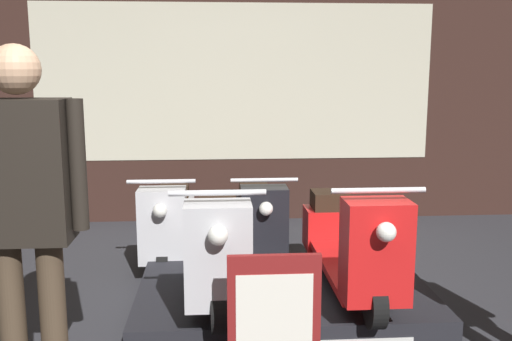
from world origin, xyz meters
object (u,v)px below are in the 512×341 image
(scooter_backrow_0, at_px, (169,222))
(price_sign_board, at_px, (274,327))
(scooter_display_left, at_px, (218,245))
(scooter_display_right, at_px, (350,243))
(person_left_browsing, at_px, (24,198))
(scooter_backrow_1, at_px, (258,220))

(scooter_backrow_0, bearing_deg, price_sign_board, -73.04)
(scooter_display_left, height_order, price_sign_board, scooter_display_left)
(scooter_display_right, distance_m, person_left_browsing, 2.16)
(price_sign_board, bearing_deg, scooter_backrow_1, 87.71)
(person_left_browsing, bearing_deg, price_sign_board, -1.04)
(scooter_backrow_1, distance_m, person_left_browsing, 2.80)
(scooter_display_right, xyz_separation_m, person_left_browsing, (-1.84, -0.98, 0.57))
(scooter_display_right, xyz_separation_m, scooter_backrow_0, (-1.35, 1.37, -0.20))
(scooter_backrow_1, relative_size, person_left_browsing, 0.96)
(scooter_display_right, height_order, scooter_backrow_1, scooter_display_right)
(scooter_backrow_1, bearing_deg, scooter_backrow_0, 180.00)
(price_sign_board, bearing_deg, scooter_display_right, 57.97)
(scooter_display_left, relative_size, scooter_backrow_1, 1.00)
(person_left_browsing, bearing_deg, scooter_backrow_1, 61.00)
(scooter_backrow_0, distance_m, person_left_browsing, 2.52)
(scooter_display_left, distance_m, price_sign_board, 1.05)
(scooter_display_left, relative_size, person_left_browsing, 0.96)
(scooter_display_left, relative_size, price_sign_board, 2.24)
(scooter_display_left, height_order, person_left_browsing, person_left_browsing)
(scooter_display_left, xyz_separation_m, scooter_backrow_0, (-0.44, 1.37, -0.20))
(scooter_backrow_0, height_order, person_left_browsing, person_left_browsing)
(scooter_display_right, bearing_deg, scooter_backrow_1, 111.19)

